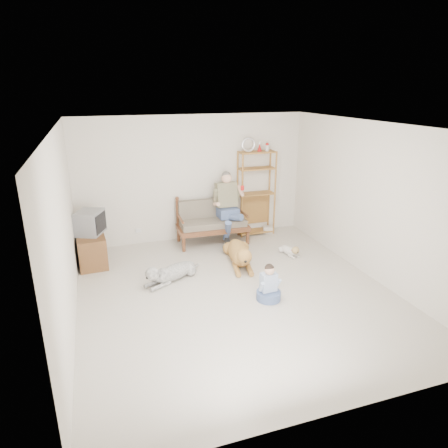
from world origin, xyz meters
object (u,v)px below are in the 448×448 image
object	(u,v)px
etagere	(256,193)
golden_retriever	(240,254)
loveseat	(212,221)
tv_stand	(91,249)

from	to	relation	value
etagere	golden_retriever	distance (m)	1.90
loveseat	tv_stand	size ratio (longest dim) A/B	1.64
golden_retriever	tv_stand	bearing A→B (deg)	172.88
tv_stand	golden_retriever	bearing A→B (deg)	-21.34
loveseat	golden_retriever	size ratio (longest dim) A/B	0.95
tv_stand	etagere	bearing A→B (deg)	5.80
etagere	golden_retriever	xyz separation A→B (m)	(-0.93, -1.46, -0.78)
loveseat	tv_stand	distance (m)	2.55
loveseat	golden_retriever	distance (m)	1.31
loveseat	etagere	distance (m)	1.23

